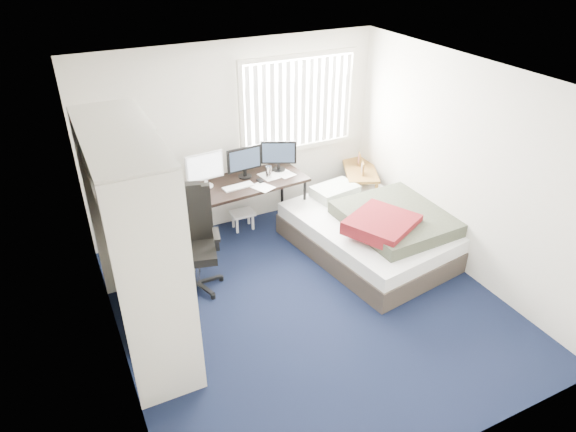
{
  "coord_description": "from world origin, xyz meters",
  "views": [
    {
      "loc": [
        -2.19,
        -3.92,
        3.74
      ],
      "look_at": [
        -0.07,
        0.4,
        0.95
      ],
      "focal_mm": 32.0,
      "sensor_mm": 36.0,
      "label": 1
    }
  ],
  "objects_px": {
    "office_chair": "(194,249)",
    "bed": "(375,230)",
    "nightstand": "(360,173)",
    "desk": "(245,179)"
  },
  "relations": [
    {
      "from": "desk",
      "to": "nightstand",
      "type": "bearing_deg",
      "value": -1.2
    },
    {
      "from": "desk",
      "to": "office_chair",
      "type": "relative_size",
      "value": 1.3
    },
    {
      "from": "bed",
      "to": "office_chair",
      "type": "bearing_deg",
      "value": 171.91
    },
    {
      "from": "office_chair",
      "to": "bed",
      "type": "relative_size",
      "value": 0.54
    },
    {
      "from": "desk",
      "to": "office_chair",
      "type": "xyz_separation_m",
      "value": [
        -0.98,
        -0.83,
        -0.32
      ]
    },
    {
      "from": "desk",
      "to": "nightstand",
      "type": "relative_size",
      "value": 1.66
    },
    {
      "from": "office_chair",
      "to": "desk",
      "type": "bearing_deg",
      "value": 40.29
    },
    {
      "from": "desk",
      "to": "office_chair",
      "type": "bearing_deg",
      "value": -139.71
    },
    {
      "from": "office_chair",
      "to": "nightstand",
      "type": "bearing_deg",
      "value": 16.01
    },
    {
      "from": "office_chair",
      "to": "bed",
      "type": "distance_m",
      "value": 2.3
    }
  ]
}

